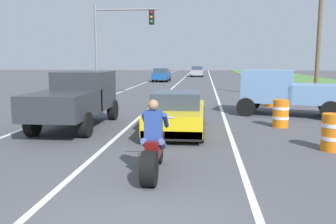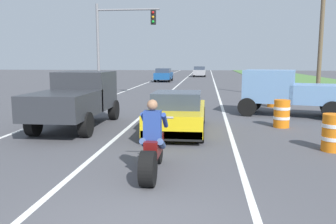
# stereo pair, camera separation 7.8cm
# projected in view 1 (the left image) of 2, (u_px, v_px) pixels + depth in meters

# --- Properties ---
(lane_stripe_left_solid) EXTENTS (0.14, 120.00, 0.01)m
(lane_stripe_left_solid) POSITION_uv_depth(u_px,v_px,m) (115.00, 94.00, 25.15)
(lane_stripe_left_solid) COLOR white
(lane_stripe_left_solid) RESTS_ON ground
(lane_stripe_right_solid) EXTENTS (0.14, 120.00, 0.01)m
(lane_stripe_right_solid) POSITION_uv_depth(u_px,v_px,m) (217.00, 95.00, 24.42)
(lane_stripe_right_solid) COLOR white
(lane_stripe_right_solid) RESTS_ON ground
(lane_stripe_centre_dashed) EXTENTS (0.14, 120.00, 0.01)m
(lane_stripe_centre_dashed) POSITION_uv_depth(u_px,v_px,m) (165.00, 95.00, 24.79)
(lane_stripe_centre_dashed) COLOR white
(lane_stripe_centre_dashed) RESTS_ON ground
(motorcycle_with_rider) EXTENTS (0.70, 2.21, 1.62)m
(motorcycle_with_rider) POSITION_uv_depth(u_px,v_px,m) (154.00, 149.00, 7.31)
(motorcycle_with_rider) COLOR black
(motorcycle_with_rider) RESTS_ON ground
(sports_car_yellow) EXTENTS (1.84, 4.30, 1.37)m
(sports_car_yellow) POSITION_uv_depth(u_px,v_px,m) (177.00, 113.00, 11.89)
(sports_car_yellow) COLOR yellow
(sports_car_yellow) RESTS_ON ground
(pickup_truck_left_lane_dark_grey) EXTENTS (2.02, 4.80, 1.98)m
(pickup_truck_left_lane_dark_grey) POSITION_uv_depth(u_px,v_px,m) (76.00, 97.00, 12.62)
(pickup_truck_left_lane_dark_grey) COLOR #2D3035
(pickup_truck_left_lane_dark_grey) RESTS_ON ground
(pickup_truck_right_shoulder_light_blue) EXTENTS (5.14, 3.14, 1.98)m
(pickup_truck_right_shoulder_light_blue) POSITION_uv_depth(u_px,v_px,m) (290.00, 90.00, 15.36)
(pickup_truck_right_shoulder_light_blue) COLOR #6B93C6
(pickup_truck_right_shoulder_light_blue) RESTS_ON ground
(traffic_light_mast_near) EXTENTS (4.16, 0.34, 6.00)m
(traffic_light_mast_near) POSITION_uv_depth(u_px,v_px,m) (115.00, 36.00, 22.70)
(traffic_light_mast_near) COLOR gray
(traffic_light_mast_near) RESTS_ON ground
(utility_pole_roadside) EXTENTS (0.24, 0.24, 8.79)m
(utility_pole_roadside) POSITION_uv_depth(u_px,v_px,m) (320.00, 25.00, 20.04)
(utility_pole_roadside) COLOR brown
(utility_pole_roadside) RESTS_ON ground
(construction_barrel_nearest) EXTENTS (0.58, 0.58, 1.00)m
(construction_barrel_nearest) POSITION_uv_depth(u_px,v_px,m) (332.00, 132.00, 9.39)
(construction_barrel_nearest) COLOR orange
(construction_barrel_nearest) RESTS_ON ground
(construction_barrel_mid) EXTENTS (0.58, 0.58, 1.00)m
(construction_barrel_mid) POSITION_uv_depth(u_px,v_px,m) (281.00, 113.00, 12.71)
(construction_barrel_mid) COLOR orange
(construction_barrel_mid) RESTS_ON ground
(construction_barrel_far) EXTENTS (0.58, 0.58, 1.00)m
(construction_barrel_far) POSITION_uv_depth(u_px,v_px,m) (271.00, 97.00, 18.28)
(construction_barrel_far) COLOR orange
(construction_barrel_far) RESTS_ON ground
(distant_car_far_ahead) EXTENTS (1.80, 4.00, 1.50)m
(distant_car_far_ahead) POSITION_uv_depth(u_px,v_px,m) (161.00, 75.00, 39.81)
(distant_car_far_ahead) COLOR #194C8C
(distant_car_far_ahead) RESTS_ON ground
(distant_car_further_ahead) EXTENTS (1.80, 4.00, 1.50)m
(distant_car_further_ahead) POSITION_uv_depth(u_px,v_px,m) (197.00, 71.00, 51.49)
(distant_car_further_ahead) COLOR #99999E
(distant_car_further_ahead) RESTS_ON ground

